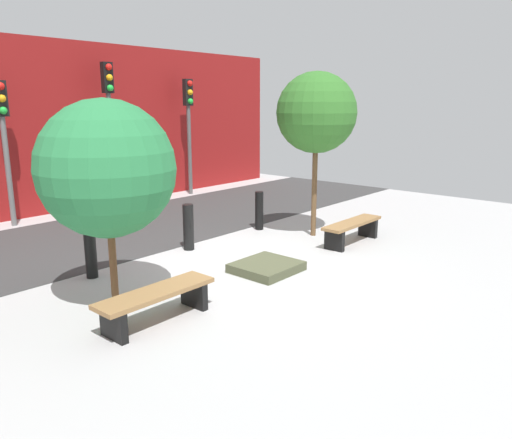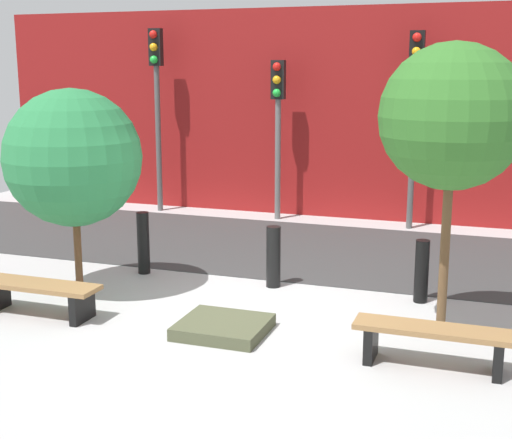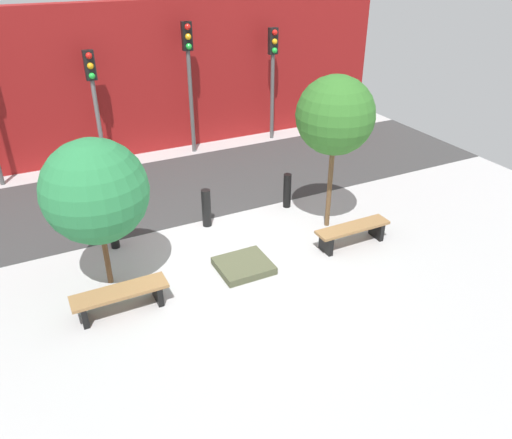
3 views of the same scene
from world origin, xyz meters
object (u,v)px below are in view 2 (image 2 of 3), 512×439
object	(u,v)px
bollard_center	(422,271)
bench_left	(38,292)
traffic_light_west	(157,87)
traffic_light_mid_west	(278,110)
bollard_left	(273,257)
planter_bed	(223,327)
bench_right	(433,339)
tree_behind_left_bench	(73,158)
traffic_light_mid_east	(415,94)
bollard_far_left	(143,243)
tree_behind_right_bench	(452,117)

from	to	relation	value
bollard_center	bench_left	bearing A→B (deg)	-154.68
bench_left	traffic_light_west	world-z (taller)	traffic_light_west
bench_left	traffic_light_mid_west	world-z (taller)	traffic_light_mid_west
bench_left	bollard_left	distance (m)	3.29
bench_left	traffic_light_mid_west	bearing A→B (deg)	80.61
planter_bed	bollard_center	world-z (taller)	bollard_center
bench_right	bollard_center	size ratio (longest dim) A/B	1.95
bench_right	bollard_center	bearing A→B (deg)	99.72
tree_behind_left_bench	traffic_light_mid_east	distance (m)	6.96
bollard_far_left	traffic_light_mid_east	size ratio (longest dim) A/B	0.25
bollard_center	bench_right	bearing A→B (deg)	-80.32
traffic_light_mid_west	bollard_left	bearing A→B (deg)	-73.18
tree_behind_right_bench	bollard_center	distance (m)	2.50
tree_behind_right_bench	traffic_light_west	world-z (taller)	traffic_light_west
planter_bed	bollard_center	xyz separation A→B (m)	(2.11, 1.97, 0.36)
bollard_far_left	traffic_light_west	size ratio (longest dim) A/B	0.25
bench_right	traffic_light_west	size ratio (longest dim) A/B	0.43
planter_bed	traffic_light_west	world-z (taller)	traffic_light_west
tree_behind_left_bench	bollard_far_left	bearing A→B (deg)	73.13
bollard_center	traffic_light_west	xyz separation A→B (m)	(-6.22, 4.54, 2.28)
bench_right	planter_bed	size ratio (longest dim) A/B	1.63
bench_left	bollard_far_left	bearing A→B (deg)	80.28
bollard_left	traffic_light_mid_east	size ratio (longest dim) A/B	0.24
bench_left	bench_right	size ratio (longest dim) A/B	0.99
traffic_light_west	bollard_center	bearing A→B (deg)	-36.11
tree_behind_left_bench	bollard_far_left	distance (m)	1.93
bollard_far_left	traffic_light_west	distance (m)	5.44
tree_behind_left_bench	traffic_light_mid_east	size ratio (longest dim) A/B	0.75
bollard_left	traffic_light_mid_west	size ratio (longest dim) A/B	0.27
tree_behind_right_bench	bench_right	bearing A→B (deg)	-90.00
bench_left	tree_behind_left_bench	world-z (taller)	tree_behind_left_bench
traffic_light_mid_west	traffic_light_mid_east	distance (m)	2.77
bollard_left	bollard_center	distance (m)	2.11
bench_left	traffic_light_mid_east	bearing A→B (deg)	60.12
planter_bed	traffic_light_west	xyz separation A→B (m)	(-4.12, 6.51, 2.63)
traffic_light_mid_east	traffic_light_west	bearing A→B (deg)	180.00
tree_behind_right_bench	traffic_light_west	xyz separation A→B (m)	(-6.59, 5.76, 0.12)
tree_behind_left_bench	bollard_center	size ratio (longest dim) A/B	3.32
planter_bed	bollard_far_left	bearing A→B (deg)	136.94
bench_left	bench_right	bearing A→B (deg)	-0.04
bench_right	traffic_light_mid_west	world-z (taller)	traffic_light_mid_west
bench_right	bollard_far_left	bearing A→B (deg)	154.72
traffic_light_west	traffic_light_mid_east	size ratio (longest dim) A/B	1.03
planter_bed	traffic_light_mid_west	bearing A→B (deg)	101.91
bench_left	tree_behind_right_bench	size ratio (longest dim) A/B	0.49
tree_behind_right_bench	bollard_far_left	bearing A→B (deg)	165.10
traffic_light_mid_east	traffic_light_mid_west	bearing A→B (deg)	-179.98
planter_bed	traffic_light_mid_west	distance (m)	7.00
traffic_light_mid_west	bench_right	bearing A→B (deg)	-60.15
traffic_light_west	tree_behind_right_bench	bearing A→B (deg)	-41.14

